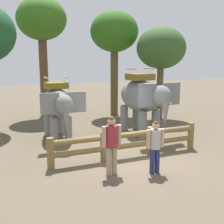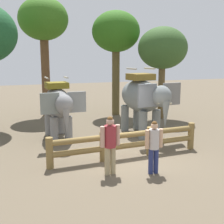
{
  "view_description": "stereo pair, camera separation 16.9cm",
  "coord_description": "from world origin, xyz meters",
  "px_view_note": "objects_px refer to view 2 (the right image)",
  "views": [
    {
      "loc": [
        -4.14,
        -9.08,
        3.62
      ],
      "look_at": [
        0.0,
        1.79,
        1.4
      ],
      "focal_mm": 46.95,
      "sensor_mm": 36.0,
      "label": 1
    },
    {
      "loc": [
        -3.98,
        -9.14,
        3.62
      ],
      "look_at": [
        0.0,
        1.79,
        1.4
      ],
      "focal_mm": 46.95,
      "sensor_mm": 36.0,
      "label": 2
    }
  ],
  "objects_px": {
    "elephant_center": "(143,98)",
    "tree_back_center": "(163,49)",
    "elephant_near_left": "(58,105)",
    "tree_deep_back": "(43,22)",
    "tourist_woman_in_black": "(110,141)",
    "tree_far_left": "(116,34)",
    "tourist_man_in_blue": "(154,143)",
    "log_fence": "(127,141)"
  },
  "relations": [
    {
      "from": "tree_back_center",
      "to": "tourist_woman_in_black",
      "type": "bearing_deg",
      "value": -129.25
    },
    {
      "from": "elephant_center",
      "to": "tourist_woman_in_black",
      "type": "distance_m",
      "value": 4.96
    },
    {
      "from": "elephant_center",
      "to": "tree_deep_back",
      "type": "distance_m",
      "value": 8.12
    },
    {
      "from": "elephant_center",
      "to": "tree_back_center",
      "type": "distance_m",
      "value": 4.64
    },
    {
      "from": "tree_far_left",
      "to": "log_fence",
      "type": "bearing_deg",
      "value": -107.84
    },
    {
      "from": "log_fence",
      "to": "tree_back_center",
      "type": "bearing_deg",
      "value": 51.29
    },
    {
      "from": "tourist_woman_in_black",
      "to": "tree_far_left",
      "type": "bearing_deg",
      "value": 68.21
    },
    {
      "from": "elephant_center",
      "to": "tree_deep_back",
      "type": "relative_size",
      "value": 0.52
    },
    {
      "from": "tourist_woman_in_black",
      "to": "tree_back_center",
      "type": "relative_size",
      "value": 0.35
    },
    {
      "from": "elephant_near_left",
      "to": "tourist_woman_in_black",
      "type": "relative_size",
      "value": 1.73
    },
    {
      "from": "elephant_center",
      "to": "tree_far_left",
      "type": "relative_size",
      "value": 0.58
    },
    {
      "from": "elephant_near_left",
      "to": "tourist_man_in_blue",
      "type": "distance_m",
      "value": 5.34
    },
    {
      "from": "elephant_center",
      "to": "tree_back_center",
      "type": "bearing_deg",
      "value": 48.63
    },
    {
      "from": "tree_back_center",
      "to": "tourist_man_in_blue",
      "type": "bearing_deg",
      "value": -120.81
    },
    {
      "from": "log_fence",
      "to": "tree_far_left",
      "type": "height_order",
      "value": "tree_far_left"
    },
    {
      "from": "log_fence",
      "to": "tree_far_left",
      "type": "xyz_separation_m",
      "value": [
        2.48,
        7.7,
        4.36
      ]
    },
    {
      "from": "elephant_near_left",
      "to": "tree_deep_back",
      "type": "xyz_separation_m",
      "value": [
        0.24,
        5.6,
        4.06
      ]
    },
    {
      "from": "tourist_man_in_blue",
      "to": "tree_back_center",
      "type": "bearing_deg",
      "value": 59.19
    },
    {
      "from": "elephant_center",
      "to": "tree_back_center",
      "type": "xyz_separation_m",
      "value": [
        2.67,
        3.03,
        2.28
      ]
    },
    {
      "from": "elephant_center",
      "to": "tree_far_left",
      "type": "bearing_deg",
      "value": 83.45
    },
    {
      "from": "elephant_near_left",
      "to": "tree_back_center",
      "type": "height_order",
      "value": "tree_back_center"
    },
    {
      "from": "log_fence",
      "to": "tree_deep_back",
      "type": "height_order",
      "value": "tree_deep_back"
    },
    {
      "from": "log_fence",
      "to": "tree_deep_back",
      "type": "xyz_separation_m",
      "value": [
        -1.65,
        8.87,
        4.99
      ]
    },
    {
      "from": "elephant_near_left",
      "to": "elephant_center",
      "type": "bearing_deg",
      "value": -9.02
    },
    {
      "from": "log_fence",
      "to": "elephant_near_left",
      "type": "distance_m",
      "value": 3.89
    },
    {
      "from": "tree_deep_back",
      "to": "elephant_center",
      "type": "bearing_deg",
      "value": -60.23
    },
    {
      "from": "elephant_near_left",
      "to": "tree_far_left",
      "type": "xyz_separation_m",
      "value": [
        4.36,
        4.43,
        3.42
      ]
    },
    {
      "from": "tourist_man_in_blue",
      "to": "tree_deep_back",
      "type": "distance_m",
      "value": 11.61
    },
    {
      "from": "tree_far_left",
      "to": "tree_deep_back",
      "type": "relative_size",
      "value": 0.9
    },
    {
      "from": "tourist_man_in_blue",
      "to": "tree_deep_back",
      "type": "xyz_separation_m",
      "value": [
        -1.86,
        10.48,
        4.63
      ]
    },
    {
      "from": "elephant_center",
      "to": "tourist_man_in_blue",
      "type": "relative_size",
      "value": 2.17
    },
    {
      "from": "tree_far_left",
      "to": "elephant_center",
      "type": "bearing_deg",
      "value": -96.55
    },
    {
      "from": "log_fence",
      "to": "tree_back_center",
      "type": "distance_m",
      "value": 8.07
    },
    {
      "from": "tourist_woman_in_black",
      "to": "tree_back_center",
      "type": "height_order",
      "value": "tree_back_center"
    },
    {
      "from": "elephant_near_left",
      "to": "tree_far_left",
      "type": "bearing_deg",
      "value": 45.44
    },
    {
      "from": "tree_far_left",
      "to": "tree_back_center",
      "type": "distance_m",
      "value": 3.04
    },
    {
      "from": "tourist_woman_in_black",
      "to": "tree_far_left",
      "type": "relative_size",
      "value": 0.29
    },
    {
      "from": "tree_far_left",
      "to": "tree_deep_back",
      "type": "xyz_separation_m",
      "value": [
        -4.13,
        1.17,
        0.63
      ]
    },
    {
      "from": "tourist_woman_in_black",
      "to": "tourist_man_in_blue",
      "type": "relative_size",
      "value": 1.1
    },
    {
      "from": "tourist_woman_in_black",
      "to": "tree_far_left",
      "type": "distance_m",
      "value": 10.37
    },
    {
      "from": "log_fence",
      "to": "tree_far_left",
      "type": "distance_m",
      "value": 9.19
    },
    {
      "from": "tree_back_center",
      "to": "elephant_center",
      "type": "bearing_deg",
      "value": -131.37
    }
  ]
}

